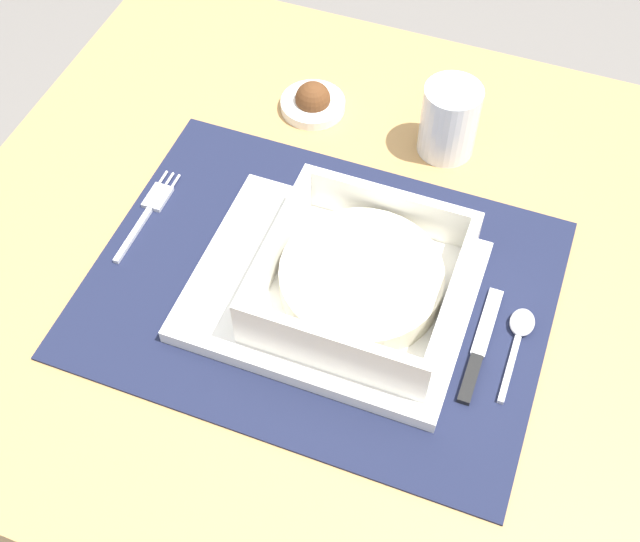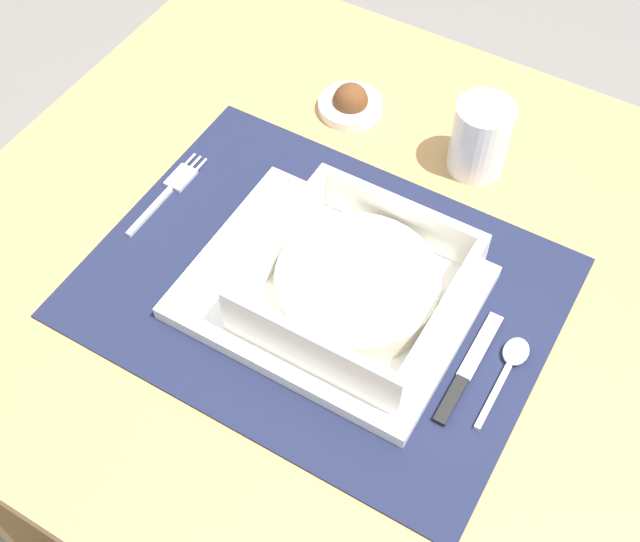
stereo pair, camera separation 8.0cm
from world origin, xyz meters
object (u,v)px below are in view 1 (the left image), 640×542
at_px(fork, 150,208).
at_px(drinking_glass, 449,122).
at_px(dining_table, 347,316).
at_px(spoon, 520,331).
at_px(porridge_bowl, 361,281).
at_px(butter_knife, 478,351).
at_px(condiment_saucer, 313,102).

relative_size(fork, drinking_glass, 1.51).
bearing_deg(dining_table, drinking_glass, 75.03).
distance_m(dining_table, drinking_glass, 0.25).
bearing_deg(dining_table, fork, -175.56).
relative_size(dining_table, spoon, 8.09).
bearing_deg(spoon, porridge_bowl, -169.77).
bearing_deg(drinking_glass, spoon, -58.45).
xyz_separation_m(porridge_bowl, drinking_glass, (0.02, 0.24, -0.00)).
distance_m(dining_table, butter_knife, 0.20).
distance_m(porridge_bowl, butter_knife, 0.13).
xyz_separation_m(spoon, butter_knife, (-0.03, -0.03, -0.00)).
bearing_deg(spoon, condiment_saucer, 145.62).
relative_size(fork, condiment_saucer, 1.72).
height_order(butter_knife, condiment_saucer, condiment_saucer).
relative_size(spoon, drinking_glass, 1.22).
bearing_deg(butter_knife, condiment_saucer, 136.09).
distance_m(spoon, condiment_saucer, 0.38).
bearing_deg(drinking_glass, condiment_saucer, 177.11).
distance_m(porridge_bowl, spoon, 0.16).
height_order(spoon, butter_knife, spoon).
distance_m(spoon, drinking_glass, 0.26).
distance_m(dining_table, porridge_bowl, 0.16).
bearing_deg(dining_table, butter_knife, -23.69).
xyz_separation_m(porridge_bowl, condiment_saucer, (-0.14, 0.25, -0.03)).
bearing_deg(condiment_saucer, drinking_glass, -2.89).
bearing_deg(drinking_glass, fork, -143.10).
bearing_deg(drinking_glass, dining_table, -104.97).
bearing_deg(condiment_saucer, porridge_bowl, -59.86).
height_order(porridge_bowl, drinking_glass, drinking_glass).
height_order(fork, spoon, spoon).
bearing_deg(condiment_saucer, butter_knife, -44.38).
height_order(drinking_glass, condiment_saucer, drinking_glass).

